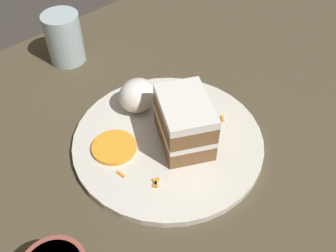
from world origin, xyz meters
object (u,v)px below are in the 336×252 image
cream_dollop (138,95)px  drinking_glass (65,41)px  cake_slice (185,122)px  plate (168,141)px  orange_garnish (114,147)px

cream_dollop → drinking_glass: drinking_glass is taller
cake_slice → drinking_glass: size_ratio=1.27×
plate → drinking_glass: (-0.01, -0.30, 0.04)m
cake_slice → orange_garnish: (0.09, -0.06, -0.04)m
cake_slice → cream_dollop: bearing=-58.8°
cake_slice → cream_dollop: 0.11m
cake_slice → drinking_glass: bearing=-59.7°
plate → cake_slice: 0.05m
orange_garnish → plate: bearing=151.5°
drinking_glass → plate: bearing=88.8°
plate → cream_dollop: bearing=-97.4°
cream_dollop → cake_slice: bearing=92.6°
plate → cream_dollop: 0.09m
plate → cream_dollop: (-0.01, -0.09, 0.03)m
cake_slice → orange_garnish: 0.12m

